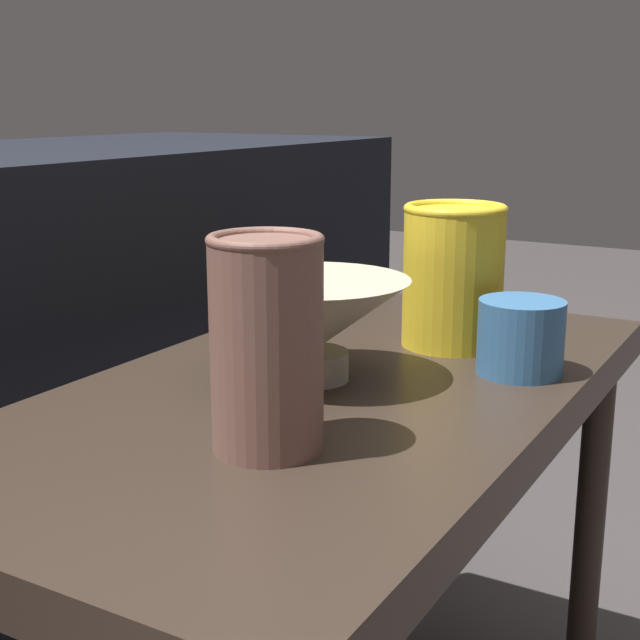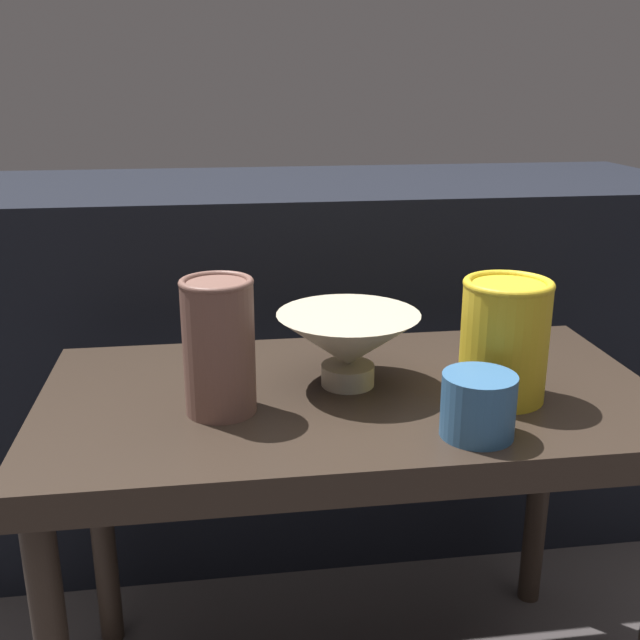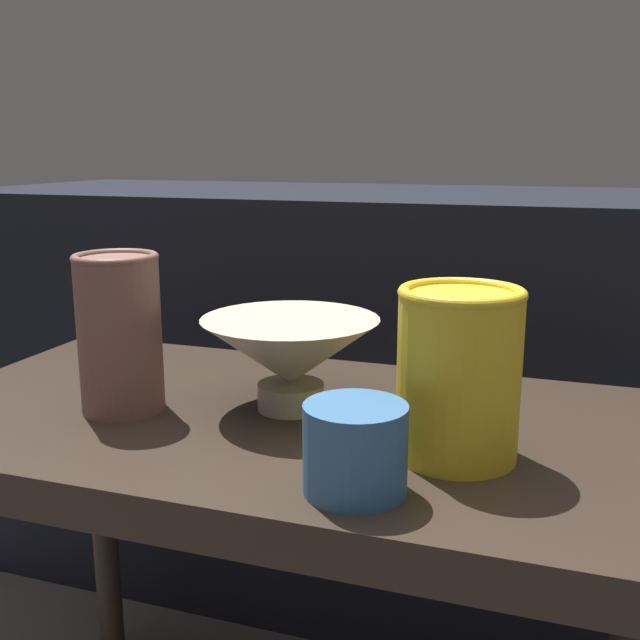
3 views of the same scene
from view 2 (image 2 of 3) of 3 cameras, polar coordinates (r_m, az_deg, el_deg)
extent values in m
cube|color=#2D231C|center=(0.96, 2.29, -6.44)|extent=(0.77, 0.41, 0.04)
cylinder|color=#2D231C|center=(1.23, -16.34, -14.20)|extent=(0.04, 0.04, 0.44)
cylinder|color=#2D231C|center=(1.32, 16.37, -11.88)|extent=(0.04, 0.04, 0.44)
cube|color=black|center=(1.51, -1.46, -2.33)|extent=(1.49, 0.50, 0.68)
cylinder|color=#B2A88E|center=(0.96, 2.32, -4.17)|extent=(0.07, 0.07, 0.03)
cone|color=#B2A88E|center=(0.95, 2.35, -1.49)|extent=(0.18, 0.18, 0.07)
cylinder|color=brown|center=(0.87, -7.70, -2.14)|extent=(0.08, 0.08, 0.16)
torus|color=brown|center=(0.85, -7.92, 2.86)|extent=(0.09, 0.09, 0.01)
cylinder|color=gold|center=(0.93, 13.85, -1.64)|extent=(0.11, 0.11, 0.14)
torus|color=gold|center=(0.91, 14.18, 2.67)|extent=(0.11, 0.11, 0.01)
cylinder|color=#33608E|center=(0.84, 11.95, -6.38)|extent=(0.08, 0.08, 0.07)
camera|label=1|loc=(0.72, -54.70, 0.43)|focal=50.00mm
camera|label=3|loc=(0.48, 55.09, -3.39)|focal=42.00mm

